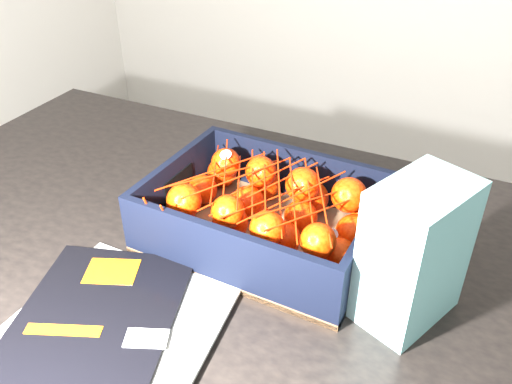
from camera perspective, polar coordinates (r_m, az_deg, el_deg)
The scene contains 6 objects.
table at distance 0.97m, azimuth -6.73°, elevation -8.97°, with size 1.23×0.85×0.75m.
magazine_stack at distance 0.76m, azimuth -15.72°, elevation -13.68°, with size 0.33×0.33×0.02m.
produce_crate at distance 0.87m, azimuth 0.93°, elevation -3.26°, with size 0.36×0.27×0.11m.
clementine_heap at distance 0.86m, azimuth 1.20°, elevation -2.19°, with size 0.33×0.24×0.10m.
mesh_net at distance 0.83m, azimuth 0.36°, elevation 0.24°, with size 0.29×0.24×0.09m.
retail_carton at distance 0.73m, azimuth 16.41°, elevation -6.24°, with size 0.09×0.14×0.21m, color white.
Camera 1 is at (0.18, -0.38, 1.30)m, focal length 37.73 mm.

